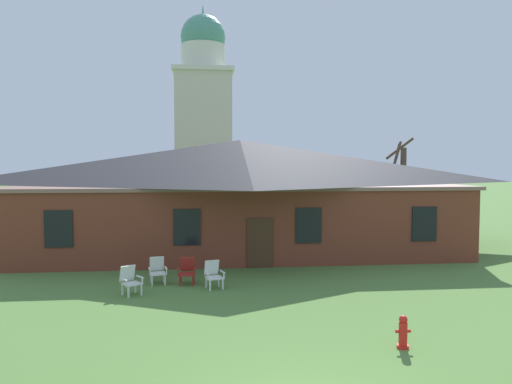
# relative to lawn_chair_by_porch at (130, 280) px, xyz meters

# --- Properties ---
(brick_building) EXTENTS (21.17, 10.40, 5.57)m
(brick_building) POSITION_rel_lawn_chair_by_porch_xyz_m (4.29, 8.66, 2.34)
(brick_building) COLOR brown
(brick_building) RESTS_ON ground
(dome_tower) EXTENTS (5.18, 5.18, 18.17)m
(dome_tower) POSITION_rel_lawn_chair_by_porch_xyz_m (2.35, 26.73, 7.77)
(dome_tower) COLOR beige
(dome_tower) RESTS_ON ground
(lawn_chair_by_porch) EXTENTS (0.85, 0.87, 0.96)m
(lawn_chair_by_porch) POSITION_rel_lawn_chair_by_porch_xyz_m (0.00, 0.00, 0.00)
(lawn_chair_by_porch) COLOR silver
(lawn_chair_by_porch) RESTS_ON ground
(lawn_chair_near_door) EXTENTS (0.72, 0.76, 0.96)m
(lawn_chair_near_door) POSITION_rel_lawn_chair_by_porch_xyz_m (0.76, 1.43, 0.00)
(lawn_chair_near_door) COLOR silver
(lawn_chair_near_door) RESTS_ON ground
(lawn_chair_left_end) EXTENTS (0.66, 0.69, 0.96)m
(lawn_chair_left_end) POSITION_rel_lawn_chair_by_porch_xyz_m (1.84, 1.22, 0.00)
(lawn_chair_left_end) COLOR maroon
(lawn_chair_left_end) RESTS_ON ground
(lawn_chair_middle) EXTENTS (0.75, 0.80, 0.96)m
(lawn_chair_middle) POSITION_rel_lawn_chair_by_porch_xyz_m (2.78, 0.58, 0.00)
(lawn_chair_middle) COLOR white
(lawn_chair_middle) RESTS_ON ground
(bare_tree_beside_building) EXTENTS (2.01, 1.79, 6.01)m
(bare_tree_beside_building) POSITION_rel_lawn_chair_by_porch_xyz_m (14.57, 12.49, 2.63)
(bare_tree_beside_building) COLOR brown
(bare_tree_beside_building) RESTS_ON ground
(fire_hydrant) EXTENTS (0.36, 0.28, 0.79)m
(fire_hydrant) POSITION_rel_lawn_chair_by_porch_xyz_m (7.17, -5.45, -0.12)
(fire_hydrant) COLOR red
(fire_hydrant) RESTS_ON ground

